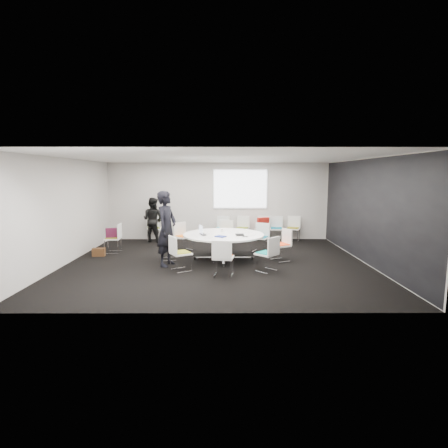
{
  "coord_description": "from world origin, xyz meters",
  "views": [
    {
      "loc": [
        0.17,
        -9.22,
        2.35
      ],
      "look_at": [
        0.2,
        0.4,
        1.0
      ],
      "focal_mm": 28.0,
      "sensor_mm": 36.0,
      "label": 1
    }
  ],
  "objects_px": {
    "chair_back_c": "(262,233)",
    "chair_ring_f": "(180,260)",
    "chair_ring_e": "(168,250)",
    "cup": "(222,230)",
    "chair_ring_b": "(260,243)",
    "chair_ring_c": "(225,239)",
    "chair_person_back": "(154,233)",
    "chair_ring_d": "(184,242)",
    "person_back": "(153,220)",
    "chair_back_e": "(293,233)",
    "chair_back_b": "(242,233)",
    "person_main": "(167,229)",
    "chair_spare_left": "(114,244)",
    "chair_ring_a": "(281,251)",
    "maroon_bag": "(113,233)",
    "laptop": "(205,234)",
    "chair_ring_h": "(267,261)",
    "chair_back_d": "(276,233)",
    "conference_table": "(224,241)",
    "chair_back_a": "(222,233)",
    "chair_ring_g": "(223,265)"
  },
  "relations": [
    {
      "from": "chair_ring_e",
      "to": "cup",
      "type": "height_order",
      "value": "chair_ring_e"
    },
    {
      "from": "chair_back_b",
      "to": "chair_back_c",
      "type": "relative_size",
      "value": 1.0
    },
    {
      "from": "person_back",
      "to": "chair_ring_h",
      "type": "bearing_deg",
      "value": 152.86
    },
    {
      "from": "chair_ring_f",
      "to": "chair_back_d",
      "type": "distance_m",
      "value": 4.93
    },
    {
      "from": "chair_ring_h",
      "to": "person_back",
      "type": "xyz_separation_m",
      "value": [
        -3.56,
        3.89,
        0.51
      ]
    },
    {
      "from": "chair_ring_c",
      "to": "chair_back_c",
      "type": "distance_m",
      "value": 1.76
    },
    {
      "from": "conference_table",
      "to": "chair_person_back",
      "type": "bearing_deg",
      "value": 131.44
    },
    {
      "from": "chair_ring_e",
      "to": "person_main",
      "type": "bearing_deg",
      "value": -4.59
    },
    {
      "from": "conference_table",
      "to": "chair_back_a",
      "type": "distance_m",
      "value": 2.8
    },
    {
      "from": "person_back",
      "to": "laptop",
      "type": "distance_m",
      "value": 3.44
    },
    {
      "from": "chair_ring_b",
      "to": "chair_ring_c",
      "type": "xyz_separation_m",
      "value": [
        -1.08,
        0.7,
        0.0
      ]
    },
    {
      "from": "cup",
      "to": "chair_ring_a",
      "type": "bearing_deg",
      "value": -17.69
    },
    {
      "from": "chair_back_b",
      "to": "chair_back_c",
      "type": "bearing_deg",
      "value": -164.01
    },
    {
      "from": "chair_back_a",
      "to": "chair_back_c",
      "type": "xyz_separation_m",
      "value": [
        1.45,
        0.04,
        0.0
      ]
    },
    {
      "from": "chair_ring_a",
      "to": "chair_ring_c",
      "type": "relative_size",
      "value": 1.0
    },
    {
      "from": "chair_ring_a",
      "to": "chair_ring_g",
      "type": "bearing_deg",
      "value": 108.84
    },
    {
      "from": "chair_ring_e",
      "to": "chair_person_back",
      "type": "relative_size",
      "value": 1.0
    },
    {
      "from": "chair_ring_f",
      "to": "person_back",
      "type": "height_order",
      "value": "person_back"
    },
    {
      "from": "chair_back_e",
      "to": "maroon_bag",
      "type": "distance_m",
      "value": 6.2
    },
    {
      "from": "person_main",
      "to": "chair_spare_left",
      "type": "bearing_deg",
      "value": 69.67
    },
    {
      "from": "chair_ring_e",
      "to": "person_main",
      "type": "xyz_separation_m",
      "value": [
        0.06,
        -0.62,
        0.7
      ]
    },
    {
      "from": "chair_spare_left",
      "to": "chair_back_a",
      "type": "bearing_deg",
      "value": -63.43
    },
    {
      "from": "chair_ring_a",
      "to": "chair_back_c",
      "type": "bearing_deg",
      "value": -20.55
    },
    {
      "from": "chair_ring_e",
      "to": "person_back",
      "type": "height_order",
      "value": "person_back"
    },
    {
      "from": "chair_ring_b",
      "to": "chair_back_e",
      "type": "xyz_separation_m",
      "value": [
        1.37,
        1.84,
        0.0
      ]
    },
    {
      "from": "chair_ring_b",
      "to": "cup",
      "type": "height_order",
      "value": "chair_ring_b"
    },
    {
      "from": "conference_table",
      "to": "chair_back_c",
      "type": "relative_size",
      "value": 2.55
    },
    {
      "from": "maroon_bag",
      "to": "chair_ring_a",
      "type": "bearing_deg",
      "value": -11.81
    },
    {
      "from": "chair_back_c",
      "to": "person_back",
      "type": "height_order",
      "value": "person_back"
    },
    {
      "from": "chair_back_e",
      "to": "chair_ring_f",
      "type": "bearing_deg",
      "value": 68.58
    },
    {
      "from": "conference_table",
      "to": "maroon_bag",
      "type": "distance_m",
      "value": 3.48
    },
    {
      "from": "chair_back_b",
      "to": "chair_ring_e",
      "type": "bearing_deg",
      "value": 67.99
    },
    {
      "from": "chair_ring_h",
      "to": "person_main",
      "type": "relative_size",
      "value": 0.45
    },
    {
      "from": "chair_back_c",
      "to": "chair_ring_f",
      "type": "bearing_deg",
      "value": 80.71
    },
    {
      "from": "chair_ring_d",
      "to": "chair_spare_left",
      "type": "distance_m",
      "value": 2.13
    },
    {
      "from": "chair_back_b",
      "to": "maroon_bag",
      "type": "xyz_separation_m",
      "value": [
        -4.04,
        -1.94,
        0.34
      ]
    },
    {
      "from": "maroon_bag",
      "to": "person_main",
      "type": "bearing_deg",
      "value": -38.52
    },
    {
      "from": "chair_back_b",
      "to": "chair_spare_left",
      "type": "bearing_deg",
      "value": 41.77
    },
    {
      "from": "conference_table",
      "to": "chair_ring_g",
      "type": "xyz_separation_m",
      "value": [
        -0.01,
        -1.62,
        -0.27
      ]
    },
    {
      "from": "chair_spare_left",
      "to": "maroon_bag",
      "type": "relative_size",
      "value": 2.2
    },
    {
      "from": "chair_ring_a",
      "to": "person_back",
      "type": "bearing_deg",
      "value": 31.42
    },
    {
      "from": "chair_back_e",
      "to": "maroon_bag",
      "type": "height_order",
      "value": "chair_back_e"
    },
    {
      "from": "chair_back_d",
      "to": "person_main",
      "type": "relative_size",
      "value": 0.45
    },
    {
      "from": "person_main",
      "to": "chair_ring_d",
      "type": "bearing_deg",
      "value": 10.85
    },
    {
      "from": "chair_ring_f",
      "to": "chair_back_c",
      "type": "distance_m",
      "value": 4.68
    },
    {
      "from": "person_main",
      "to": "cup",
      "type": "distance_m",
      "value": 1.75
    },
    {
      "from": "chair_back_e",
      "to": "chair_ring_d",
      "type": "bearing_deg",
      "value": 44.31
    },
    {
      "from": "chair_ring_a",
      "to": "chair_ring_b",
      "type": "distance_m",
      "value": 1.22
    },
    {
      "from": "chair_back_e",
      "to": "chair_person_back",
      "type": "height_order",
      "value": "same"
    },
    {
      "from": "chair_ring_d",
      "to": "person_back",
      "type": "distance_m",
      "value": 2.01
    }
  ]
}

